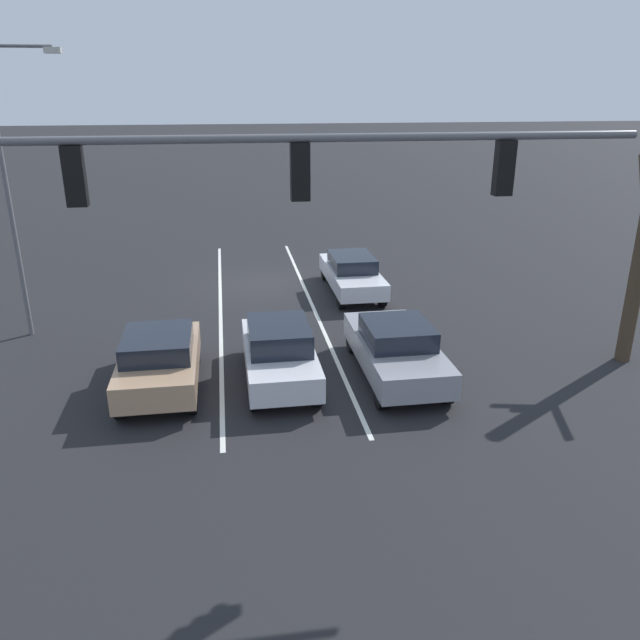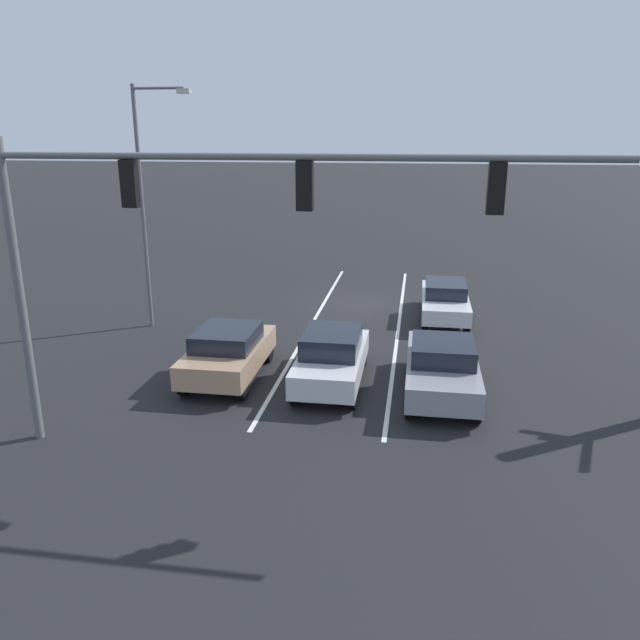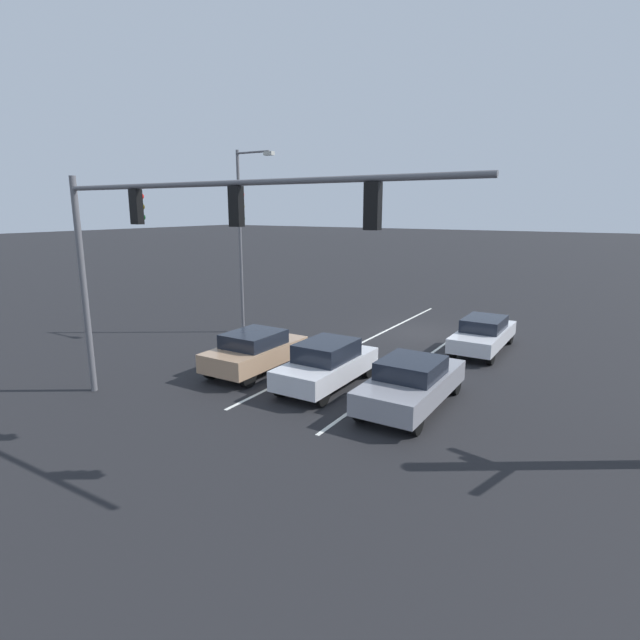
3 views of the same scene
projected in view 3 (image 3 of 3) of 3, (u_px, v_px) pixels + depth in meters
ground_plane at (421, 333)px, 24.11m from camera, size 240.00×240.00×0.00m
lane_stripe_left_divider at (432, 353)px, 20.73m from camera, size 0.12×18.15×0.01m
lane_stripe_center_divider at (363, 342)px, 22.38m from camera, size 0.12×18.15×0.01m
car_silver_midlane_front at (327, 364)px, 16.67m from camera, size 1.76×4.28×1.57m
car_tan_rightlane_front at (255, 351)px, 18.21m from camera, size 1.90×4.10×1.51m
car_gray_leftlane_front at (412, 382)px, 14.94m from camera, size 1.90×4.65×1.51m
car_white_leftlane_second at (483, 334)px, 20.87m from camera, size 1.73×4.75×1.44m
traffic_signal_gantry at (172, 234)px, 13.23m from camera, size 12.51×0.37×6.83m
street_lamp_right_shoulder at (244, 231)px, 23.12m from camera, size 2.07×0.24×8.45m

